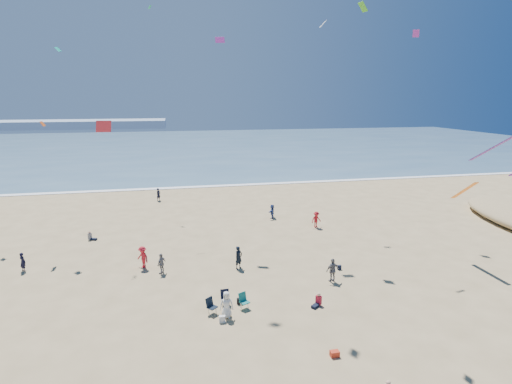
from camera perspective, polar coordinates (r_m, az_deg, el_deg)
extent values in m
cube|color=#476B84|center=(107.57, -10.61, 6.41)|extent=(220.00, 100.00, 0.06)
cube|color=white|center=(58.23, -9.38, 0.68)|extent=(220.00, 1.20, 0.08)
cube|color=#7A8EA8|center=(191.11, -29.70, 8.34)|extent=(110.00, 20.00, 3.20)
imported|color=black|center=(34.79, -30.36, -8.61)|extent=(0.63, 0.61, 1.46)
imported|color=#32478A|center=(42.82, 2.32, -2.78)|extent=(1.08, 1.44, 1.51)
imported|color=gray|center=(30.53, -13.35, -9.91)|extent=(0.82, 0.97, 1.56)
imported|color=red|center=(40.19, 8.60, -3.91)|extent=(1.18, 0.85, 1.64)
imported|color=black|center=(51.36, -13.76, -0.35)|extent=(0.69, 0.70, 1.62)
imported|color=black|center=(30.54, -2.50, -9.33)|extent=(0.77, 0.71, 1.76)
imported|color=silver|center=(24.38, -4.24, -15.74)|extent=(0.86, 0.62, 1.62)
imported|color=slate|center=(28.97, 10.90, -10.92)|extent=(1.06, 0.59, 1.72)
imported|color=red|center=(31.82, -15.88, -8.94)|extent=(1.21, 1.24, 1.71)
cube|color=silver|center=(24.22, -4.86, -17.64)|extent=(0.35, 0.20, 0.40)
cube|color=black|center=(25.99, -2.39, -15.31)|extent=(0.30, 0.22, 0.38)
cube|color=red|center=(21.92, 11.17, -21.72)|extent=(0.45, 0.30, 0.30)
cube|color=black|center=(31.23, 11.81, -10.50)|extent=(0.28, 0.18, 0.34)
cube|color=green|center=(51.60, -14.94, 24.18)|extent=(0.41, 0.50, 0.37)
cube|color=#36961B|center=(25.70, 15.02, 24.18)|extent=(0.48, 0.54, 0.50)
cube|color=white|center=(35.73, 9.54, 22.58)|extent=(0.58, 0.65, 0.55)
cube|color=#DB5111|center=(37.55, -28.18, 8.59)|extent=(0.31, 0.86, 0.41)
cube|color=#06C2D0|center=(39.33, -26.45, 17.80)|extent=(0.63, 0.66, 0.32)
cube|color=red|center=(22.07, -20.94, 8.75)|extent=(0.77, 0.33, 0.57)
cube|color=#8C298E|center=(42.51, 21.88, 20.28)|extent=(0.60, 0.52, 0.66)
cube|color=purple|center=(37.30, -5.18, 20.83)|extent=(0.85, 0.48, 0.48)
cube|color=#5C238E|center=(28.45, 31.12, 5.66)|extent=(0.35, 3.14, 2.21)
cube|color=orange|center=(34.58, 27.59, 0.18)|extent=(0.35, 2.64, 1.87)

